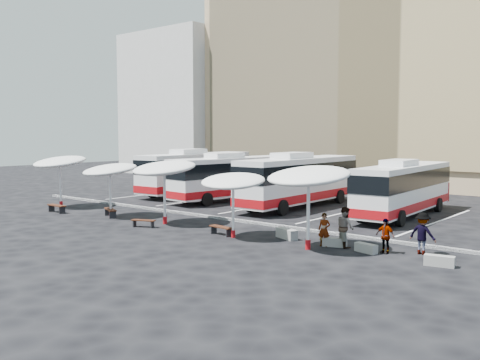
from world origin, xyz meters
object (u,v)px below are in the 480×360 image
Objects in this scene: wood_bench_2 at (143,222)px; sunshade_1 at (110,170)px; conc_bench_0 at (287,234)px; passenger_0 at (324,230)px; bus_3 at (404,187)px; wood_bench_0 at (57,207)px; sunshade_2 at (164,168)px; sunshade_4 at (309,176)px; passenger_1 at (345,227)px; sunshade_0 at (60,162)px; conc_bench_1 at (335,242)px; conc_bench_2 at (366,248)px; bus_0 at (197,171)px; conc_bench_3 at (439,261)px; bus_2 at (300,179)px; passenger_3 at (423,233)px; wood_bench_1 at (110,211)px; passenger_2 at (385,236)px; bus_1 at (234,176)px; sunshade_3 at (233,181)px; wood_bench_3 at (221,228)px.

sunshade_1 is at bearing 165.70° from wood_bench_2.
passenger_0 is at bearing -8.92° from conc_bench_0.
wood_bench_0 is (-18.22, -13.07, -1.45)m from bus_3.
sunshade_2 is (4.56, 0.39, 0.27)m from sunshade_1.
sunshade_4 is 2.35× the size of wood_bench_0.
sunshade_0 is at bearing 37.72° from passenger_1.
wood_bench_0 is (-18.80, -1.06, -2.91)m from sunshade_4.
passenger_0 is (14.82, 0.91, -2.17)m from sunshade_1.
wood_bench_2 is 1.27× the size of conc_bench_1.
passenger_0 is (-2.08, -0.04, 0.58)m from conc_bench_2.
bus_0 is 24.63m from conc_bench_2.
passenger_1 is (22.03, 0.82, -2.26)m from sunshade_0.
bus_2 is at bearing 141.76° from conc_bench_3.
passenger_3 reaches higher than passenger_0.
bus_2 is 7.41m from bus_3.
passenger_3 is at bearing 6.78° from wood_bench_1.
bus_2 is 14.85m from passenger_2.
conc_bench_2 is at bearing -26.67° from bus_1.
sunshade_3 is (16.59, -0.67, -0.36)m from sunshade_0.
wood_bench_1 is 15.72m from passenger_1.
sunshade_0 is at bearing -177.52° from conc_bench_0.
sunshade_4 is 2.34× the size of wood_bench_1.
wood_bench_3 is at bearing -162.59° from passenger_2.
bus_2 is 15.33m from passenger_3.
bus_2 is 9.33× the size of conc_bench_0.
sunshade_4 reaches higher than wood_bench_1.
sunshade_4 is 2.16× the size of passenger_3.
bus_1 reaches higher than bus_3.
passenger_3 is (18.92, 2.19, -2.03)m from sunshade_1.
bus_1 is 3.02× the size of sunshade_4.
sunshade_3 is 7.25m from conc_bench_2.
conc_bench_1 is at bearing 4.53° from wood_bench_1.
wood_bench_2 is at bearing 0.28° from wood_bench_0.
bus_0 is 23.36m from passenger_1.
wood_bench_0 is 4.40m from wood_bench_1.
sunshade_1 reaches higher than conc_bench_1.
sunshade_0 reaches higher than wood_bench_3.
passenger_1 reaches higher than wood_bench_0.
wood_bench_1 is at bearing 166.28° from wood_bench_2.
sunshade_0 is 2.38× the size of wood_bench_0.
sunshade_0 is 6.99m from wood_bench_1.
passenger_0 reaches higher than wood_bench_1.
conc_bench_0 is (12.46, 1.28, -2.70)m from sunshade_1.
wood_bench_3 is (2.71, -11.38, -1.64)m from bus_2.
wood_bench_3 is at bearing -5.79° from sunshade_2.
bus_3 is 11.06m from passenger_0.
sunshade_3 is 10.49m from wood_bench_1.
sunshade_3 is at bearing 50.89° from passenger_1.
sunshade_0 is 25.43m from passenger_3.
sunshade_0 is 11.32m from wood_bench_2.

